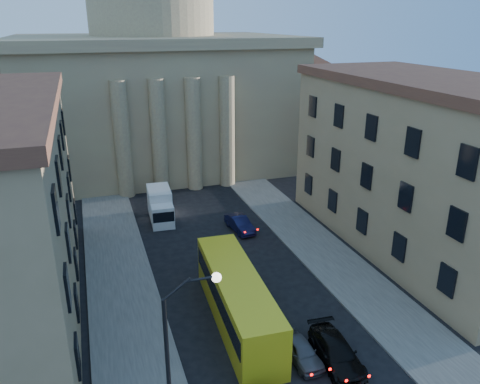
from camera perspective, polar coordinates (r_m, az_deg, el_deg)
name	(u,v)px	position (r m, az deg, el deg)	size (l,w,h in m)	color
sidewalk_left	(129,324)	(32.78, -13.42, -15.44)	(5.00, 60.00, 0.15)	#4F4D48
sidewalk_right	(354,281)	(37.53, 13.76, -10.51)	(5.00, 60.00, 0.15)	#4F4D48
church	(156,76)	(65.40, -10.22, 13.78)	(68.02, 28.76, 36.60)	#907558
building_right	(424,165)	(42.42, 21.53, 3.11)	(11.60, 26.60, 14.70)	tan
street_lamp	(179,350)	(21.81, -7.45, -18.57)	(2.62, 0.44, 8.83)	black
car_right_mid	(336,352)	(29.30, 11.68, -18.58)	(2.03, 5.00, 1.45)	black
car_right_far	(301,351)	(29.22, 7.46, -18.64)	(1.50, 3.72, 1.27)	#4C4C51
car_right_distant	(240,224)	(44.51, -0.03, -3.89)	(1.48, 4.24, 1.40)	black
city_bus	(237,298)	(31.28, -0.35, -12.75)	(3.46, 12.44, 3.47)	gold
box_truck	(160,206)	(47.37, -9.68, -1.70)	(2.48, 5.61, 3.02)	silver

